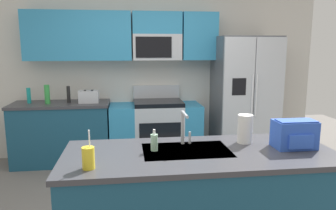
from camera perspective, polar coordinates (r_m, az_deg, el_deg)
The scene contains 14 objects.
kitchen_wall_unit at distance 5.06m, azimuth -4.27°, elevation 7.65°, with size 5.20×0.43×2.60m.
back_counter at distance 5.01m, azimuth -18.13°, elevation -4.69°, with size 1.39×0.63×0.90m.
range_oven at distance 4.95m, azimuth -2.18°, elevation -4.47°, with size 1.36×0.61×1.10m.
refrigerator at distance 5.08m, azimuth 13.29°, elevation 1.21°, with size 0.90×0.76×1.85m.
island_counter at distance 2.71m, azimuth 5.50°, elevation -17.12°, with size 2.10×0.86×0.90m.
toaster at distance 4.80m, azimuth -13.76°, elevation 1.45°, with size 0.28×0.16×0.18m.
pepper_mill at distance 4.88m, azimuth -17.10°, elevation 1.79°, with size 0.05×0.05×0.24m, color black.
bottle_green at distance 4.88m, azimuth -20.50°, elevation 1.77°, with size 0.07×0.07×0.27m, color green.
bottle_teal at distance 5.03m, azimuth -23.30°, elevation 1.53°, with size 0.06×0.06×0.22m, color teal.
sink_faucet at distance 2.66m, azimuth 2.84°, elevation -3.52°, with size 0.08×0.21×0.28m.
drink_cup_yellow at distance 2.23m, azimuth -13.84°, elevation -9.01°, with size 0.08×0.08×0.27m.
soap_dispenser at distance 2.53m, azimuth -2.45°, elevation -6.54°, with size 0.06×0.06×0.17m.
paper_towel_roll at distance 2.80m, azimuth 13.40°, elevation -4.11°, with size 0.12×0.12×0.24m, color white.
backpack at distance 2.78m, azimuth 21.39°, elevation -4.71°, with size 0.32×0.22×0.23m.
Camera 1 is at (-0.42, -2.96, 1.70)m, focal length 34.63 mm.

